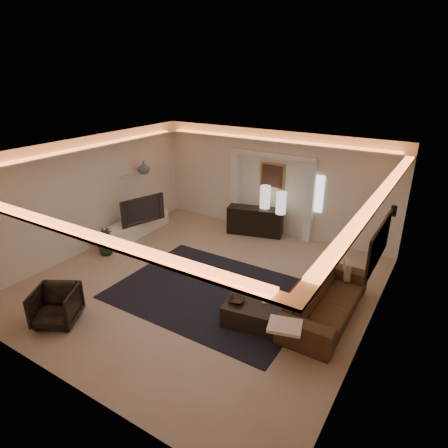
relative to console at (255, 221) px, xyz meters
The scene contains 33 objects.
floor 3.06m from the console, 84.92° to the right, with size 7.00×7.00×0.00m, color tan.
ceiling 3.93m from the console, 84.92° to the right, with size 7.00×7.00×0.00m, color white.
wall_back 1.18m from the console, 60.66° to the left, with size 7.00×7.00×0.00m, color silver.
wall_front 6.61m from the console, 87.64° to the right, with size 7.00×7.00×0.00m, color silver.
wall_left 4.55m from the console, 136.92° to the right, with size 7.00×7.00×0.00m, color silver.
wall_right 4.94m from the console, 38.73° to the right, with size 7.00×7.00×0.00m, color silver.
cove_soffit 3.76m from the console, 84.92° to the right, with size 7.00×7.00×0.04m, color silver.
daylight_slit 1.93m from the console, 15.80° to the left, with size 0.25×0.03×1.00m, color white.
area_rug 3.31m from the console, 78.28° to the right, with size 4.00×3.00×0.01m, color black.
pilaster_left 1.19m from the console, 156.79° to the left, with size 0.22×0.20×2.20m, color silver.
pilaster_right 1.63m from the console, 14.92° to the left, with size 0.22×0.20×2.20m, color silver.
alcove_header 1.91m from the console, 54.59° to the left, with size 2.52×0.20×0.12m, color silver.
painting_frame 1.35m from the console, 59.04° to the left, with size 0.74×0.04×0.74m, color tan.
painting_canvas 1.35m from the console, 57.57° to the left, with size 0.62×0.02×0.62m, color #4C2D1E.
art_panel_frame 4.80m from the console, 36.06° to the right, with size 0.04×1.64×0.74m, color black.
art_panel_gold 4.78m from the console, 36.24° to the right, with size 0.02×1.50×0.62m, color tan.
wall_sconce 3.95m from the console, 12.70° to the right, with size 0.12×0.12×0.22m, color black.
wall_niche 3.77m from the console, 152.91° to the right, with size 0.10×0.55×0.04m, color silver.
console is the anchor object (origin of this frame).
lamp_left 0.74m from the console, 38.26° to the left, with size 0.29×0.29×0.64m, color silver.
lamp_right 1.04m from the console, ahead, with size 0.27×0.27×0.60m, color white.
media_ledge 3.44m from the console, 147.11° to the right, with size 0.59×2.37×0.44m, color white.
tv 3.22m from the console, 144.79° to the right, with size 0.17×1.31×0.75m, color black.
figurine 2.97m from the console, 166.75° to the right, with size 0.14×0.14×0.38m, color black.
ginger_jar 3.48m from the console, 155.55° to the right, with size 0.34×0.34×0.35m, color #46556A.
plant 4.12m from the console, 129.55° to the right, with size 0.39×0.39×0.69m, color #1D3316.
sofa 4.07m from the console, 43.02° to the right, with size 1.00×2.56×0.75m, color black.
throw_blanket 4.99m from the console, 56.80° to the right, with size 0.54×0.44×0.06m, color white.
throw_pillow 3.53m from the console, 29.63° to the right, with size 0.11×0.37×0.37m, color tan.
coffee_table 4.25m from the console, 62.56° to the right, with size 1.11×0.61×0.41m, color #2D231D.
bowl 4.12m from the console, 67.11° to the right, with size 0.31×0.31×0.08m, color black.
magazine 4.06m from the console, 58.57° to the right, with size 0.28×0.20×0.03m, color #F7E4C2.
armchair 5.75m from the console, 102.16° to the right, with size 0.76×0.78×0.71m, color black.
Camera 1 is at (4.35, -6.06, 4.47)m, focal length 30.84 mm.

